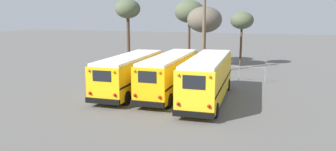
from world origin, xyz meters
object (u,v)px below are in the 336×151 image
school_bus_2 (207,77)px  bare_tree_3 (189,12)px  school_bus_1 (170,73)px  utility_pole (204,28)px  bare_tree_2 (128,10)px  school_bus_0 (130,73)px  bare_tree_1 (205,20)px  bare_tree_0 (242,21)px

school_bus_2 → bare_tree_3: 18.32m
school_bus_1 → utility_pole: (0.72, 9.90, 3.12)m
school_bus_1 → bare_tree_2: bare_tree_2 is taller
school_bus_0 → bare_tree_3: size_ratio=1.22×
school_bus_0 → utility_pole: size_ratio=1.03×
bare_tree_1 → bare_tree_3: bare_tree_3 is taller
school_bus_2 → bare_tree_0: 17.36m
school_bus_2 → bare_tree_0: bare_tree_0 is taller
bare_tree_2 → bare_tree_3: bearing=52.1°
utility_pole → bare_tree_3: (-3.01, 5.83, 1.68)m
school_bus_0 → utility_pole: utility_pole is taller
school_bus_2 → school_bus_1: bearing=161.5°
bare_tree_3 → school_bus_2: bearing=-71.9°
school_bus_0 → utility_pole: 11.54m
utility_pole → bare_tree_0: bearing=60.2°
bare_tree_0 → school_bus_1: bearing=-104.6°
utility_pole → school_bus_0: bearing=-110.8°
school_bus_1 → utility_pole: bearing=85.8°
school_bus_0 → bare_tree_1: (3.31, 13.89, 3.94)m
school_bus_2 → bare_tree_2: 15.52m
school_bus_1 → bare_tree_1: bearing=89.6°
bare_tree_1 → bare_tree_0: bearing=31.0°
school_bus_0 → school_bus_1: 3.26m
school_bus_2 → bare_tree_0: size_ratio=1.59×
school_bus_2 → bare_tree_2: (-10.78, 10.03, 4.90)m
utility_pole → bare_tree_1: bearing=100.3°
school_bus_0 → school_bus_1: size_ratio=0.96×
school_bus_0 → bare_tree_1: bare_tree_1 is taller
school_bus_2 → utility_pole: bearing=102.8°
school_bus_0 → bare_tree_0: size_ratio=1.48×
school_bus_2 → bare_tree_3: bare_tree_3 is taller
school_bus_1 → bare_tree_2: size_ratio=1.29×
utility_pole → bare_tree_2: (-8.28, -0.95, 1.85)m
bare_tree_0 → bare_tree_3: 6.50m
school_bus_2 → utility_pole: utility_pole is taller
school_bus_1 → school_bus_2: bearing=-18.5°
utility_pole → bare_tree_2: 8.53m
school_bus_1 → bare_tree_3: size_ratio=1.28×
bare_tree_1 → bare_tree_2: bare_tree_2 is taller
bare_tree_0 → bare_tree_1: size_ratio=0.92×
school_bus_0 → bare_tree_2: 11.52m
school_bus_1 → bare_tree_2: 12.73m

